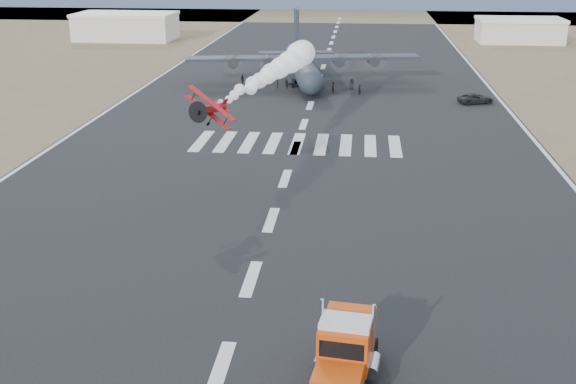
% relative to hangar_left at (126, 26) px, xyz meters
% --- Properties ---
extents(ground, '(500.00, 500.00, 0.00)m').
position_rel_hangar_left_xyz_m(ground, '(52.00, -145.00, -3.41)').
color(ground, black).
rests_on(ground, ground).
extents(scrub_far, '(500.00, 80.00, 0.00)m').
position_rel_hangar_left_xyz_m(scrub_far, '(52.00, 85.00, -3.41)').
color(scrub_far, brown).
rests_on(scrub_far, ground).
extents(runway_markings, '(60.00, 260.00, 0.01)m').
position_rel_hangar_left_xyz_m(runway_markings, '(52.00, -85.00, -3.40)').
color(runway_markings, silver).
rests_on(runway_markings, ground).
extents(hangar_left, '(24.50, 14.50, 6.70)m').
position_rel_hangar_left_xyz_m(hangar_left, '(0.00, 0.00, 0.00)').
color(hangar_left, beige).
rests_on(hangar_left, ground).
extents(hangar_right, '(20.50, 12.50, 5.90)m').
position_rel_hangar_left_xyz_m(hangar_right, '(98.00, 5.00, -0.40)').
color(hangar_right, beige).
rests_on(hangar_right, ground).
extents(semi_truck, '(3.89, 9.09, 4.01)m').
position_rel_hangar_left_xyz_m(semi_truck, '(59.23, -145.52, -1.44)').
color(semi_truck, black).
rests_on(semi_truck, ground).
extents(aerobatic_biplane, '(5.01, 5.22, 4.06)m').
position_rel_hangar_left_xyz_m(aerobatic_biplane, '(45.42, -114.43, 5.10)').
color(aerobatic_biplane, red).
extents(smoke_trail, '(7.69, 34.68, 3.58)m').
position_rel_hangar_left_xyz_m(smoke_trail, '(50.22, -86.41, 5.36)').
color(smoke_trail, white).
extents(transport_aircraft, '(40.62, 33.28, 11.75)m').
position_rel_hangar_left_xyz_m(transport_aircraft, '(49.14, -53.51, -0.38)').
color(transport_aircraft, '#222B34').
rests_on(transport_aircraft, ground).
extents(support_vehicle, '(5.99, 4.22, 1.52)m').
position_rel_hangar_left_xyz_m(support_vehicle, '(77.27, -68.86, -2.65)').
color(support_vehicle, black).
rests_on(support_vehicle, ground).
extents(crew_a, '(0.72, 0.77, 1.67)m').
position_rel_hangar_left_xyz_m(crew_a, '(59.39, -63.84, -2.57)').
color(crew_a, black).
rests_on(crew_a, ground).
extents(crew_b, '(0.94, 0.79, 1.65)m').
position_rel_hangar_left_xyz_m(crew_b, '(47.13, -60.61, -2.58)').
color(crew_b, black).
rests_on(crew_b, ground).
extents(crew_c, '(0.55, 1.05, 1.57)m').
position_rel_hangar_left_xyz_m(crew_c, '(45.38, -59.49, -2.62)').
color(crew_c, black).
rests_on(crew_c, ground).
extents(crew_d, '(1.08, 1.15, 1.79)m').
position_rel_hangar_left_xyz_m(crew_d, '(39.13, -57.65, -2.51)').
color(crew_d, black).
rests_on(crew_d, ground).
extents(crew_e, '(1.07, 0.94, 1.87)m').
position_rel_hangar_left_xyz_m(crew_e, '(58.02, -59.77, -2.47)').
color(crew_e, black).
rests_on(crew_e, ground).
extents(crew_f, '(1.74, 0.86, 1.79)m').
position_rel_hangar_left_xyz_m(crew_f, '(48.90, -57.68, -2.51)').
color(crew_f, black).
rests_on(crew_f, ground).
extents(crew_g, '(0.60, 0.71, 1.87)m').
position_rel_hangar_left_xyz_m(crew_g, '(55.05, -63.24, -2.47)').
color(crew_g, black).
rests_on(crew_g, ground).
extents(crew_h, '(0.81, 0.91, 1.59)m').
position_rel_hangar_left_xyz_m(crew_h, '(47.93, -59.24, -2.61)').
color(crew_h, black).
rests_on(crew_h, ground).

